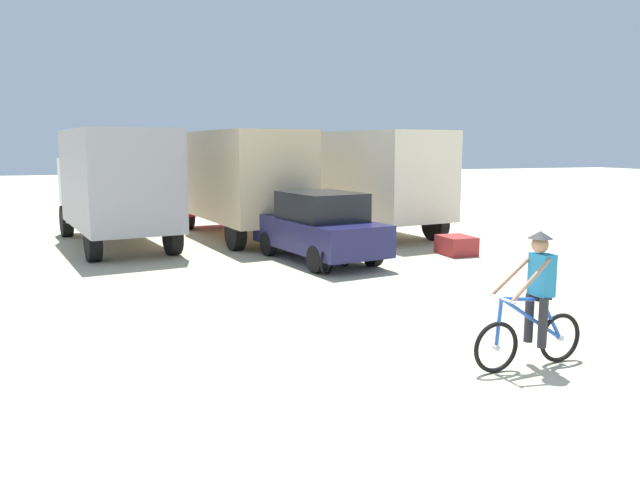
{
  "coord_description": "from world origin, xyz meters",
  "views": [
    {
      "loc": [
        -3.4,
        -7.2,
        2.91
      ],
      "look_at": [
        0.52,
        4.03,
        1.1
      ],
      "focal_mm": 34.97,
      "sensor_mm": 36.0,
      "label": 1
    }
  ],
  "objects_px": {
    "box_truck_tan_camper": "(241,179)",
    "box_truck_cream_rv": "(368,177)",
    "sedan_parked": "(319,227)",
    "cyclist_orange_shirt": "(534,305)",
    "box_truck_grey_hauler": "(114,182)",
    "supply_crate": "(456,245)",
    "bicycle_spare": "(337,254)"
  },
  "relations": [
    {
      "from": "box_truck_cream_rv",
      "to": "sedan_parked",
      "type": "xyz_separation_m",
      "value": [
        -3.16,
        -4.19,
        -0.99
      ]
    },
    {
      "from": "box_truck_cream_rv",
      "to": "sedan_parked",
      "type": "relative_size",
      "value": 1.58
    },
    {
      "from": "sedan_parked",
      "to": "box_truck_cream_rv",
      "type": "bearing_deg",
      "value": 52.97
    },
    {
      "from": "box_truck_cream_rv",
      "to": "supply_crate",
      "type": "xyz_separation_m",
      "value": [
        0.64,
        -4.51,
        -1.62
      ]
    },
    {
      "from": "sedan_parked",
      "to": "cyclist_orange_shirt",
      "type": "relative_size",
      "value": 2.45
    },
    {
      "from": "box_truck_cream_rv",
      "to": "bicycle_spare",
      "type": "bearing_deg",
      "value": -120.08
    },
    {
      "from": "box_truck_grey_hauler",
      "to": "cyclist_orange_shirt",
      "type": "height_order",
      "value": "box_truck_grey_hauler"
    },
    {
      "from": "box_truck_grey_hauler",
      "to": "box_truck_cream_rv",
      "type": "distance_m",
      "value": 7.96
    },
    {
      "from": "box_truck_grey_hauler",
      "to": "bicycle_spare",
      "type": "xyz_separation_m",
      "value": [
        4.78,
        -5.54,
        -1.48
      ]
    },
    {
      "from": "box_truck_cream_rv",
      "to": "cyclist_orange_shirt",
      "type": "distance_m",
      "value": 12.74
    },
    {
      "from": "cyclist_orange_shirt",
      "to": "box_truck_grey_hauler",
      "type": "bearing_deg",
      "value": 111.8
    },
    {
      "from": "box_truck_cream_rv",
      "to": "supply_crate",
      "type": "distance_m",
      "value": 4.83
    },
    {
      "from": "cyclist_orange_shirt",
      "to": "bicycle_spare",
      "type": "distance_m",
      "value": 6.87
    },
    {
      "from": "box_truck_tan_camper",
      "to": "bicycle_spare",
      "type": "xyz_separation_m",
      "value": [
        0.96,
        -6.03,
        -1.48
      ]
    },
    {
      "from": "box_truck_cream_rv",
      "to": "cyclist_orange_shirt",
      "type": "height_order",
      "value": "box_truck_cream_rv"
    },
    {
      "from": "sedan_parked",
      "to": "bicycle_spare",
      "type": "height_order",
      "value": "sedan_parked"
    },
    {
      "from": "box_truck_tan_camper",
      "to": "box_truck_cream_rv",
      "type": "bearing_deg",
      "value": -7.41
    },
    {
      "from": "cyclist_orange_shirt",
      "to": "box_truck_cream_rv",
      "type": "bearing_deg",
      "value": 76.31
    },
    {
      "from": "box_truck_tan_camper",
      "to": "supply_crate",
      "type": "height_order",
      "value": "box_truck_tan_camper"
    },
    {
      "from": "box_truck_cream_rv",
      "to": "supply_crate",
      "type": "bearing_deg",
      "value": -81.97
    },
    {
      "from": "bicycle_spare",
      "to": "supply_crate",
      "type": "distance_m",
      "value": 3.94
    },
    {
      "from": "box_truck_tan_camper",
      "to": "box_truck_cream_rv",
      "type": "xyz_separation_m",
      "value": [
        4.14,
        -0.54,
        0.0
      ]
    },
    {
      "from": "box_truck_cream_rv",
      "to": "bicycle_spare",
      "type": "relative_size",
      "value": 5.55
    },
    {
      "from": "box_truck_grey_hauler",
      "to": "supply_crate",
      "type": "xyz_separation_m",
      "value": [
        8.6,
        -4.56,
        -1.62
      ]
    },
    {
      "from": "cyclist_orange_shirt",
      "to": "sedan_parked",
      "type": "bearing_deg",
      "value": 91.11
    },
    {
      "from": "sedan_parked",
      "to": "box_truck_grey_hauler",
      "type": "bearing_deg",
      "value": 138.49
    },
    {
      "from": "box_truck_grey_hauler",
      "to": "supply_crate",
      "type": "bearing_deg",
      "value": -27.93
    },
    {
      "from": "sedan_parked",
      "to": "bicycle_spare",
      "type": "relative_size",
      "value": 3.51
    },
    {
      "from": "box_truck_grey_hauler",
      "to": "bicycle_spare",
      "type": "distance_m",
      "value": 7.46
    },
    {
      "from": "box_truck_tan_camper",
      "to": "box_truck_cream_rv",
      "type": "height_order",
      "value": "same"
    },
    {
      "from": "supply_crate",
      "to": "box_truck_cream_rv",
      "type": "bearing_deg",
      "value": 98.03
    },
    {
      "from": "box_truck_grey_hauler",
      "to": "box_truck_tan_camper",
      "type": "bearing_deg",
      "value": 7.27
    }
  ]
}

